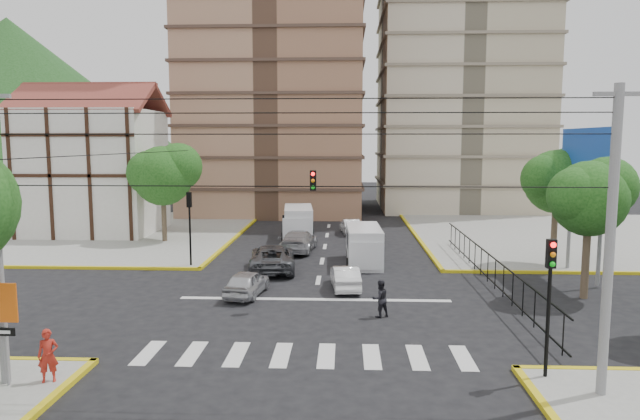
# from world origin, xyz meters

# --- Properties ---
(ground) EXTENTS (160.00, 160.00, 0.00)m
(ground) POSITION_xyz_m (0.00, 0.00, 0.00)
(ground) COLOR black
(ground) RESTS_ON ground
(sidewalk_nw) EXTENTS (26.00, 26.00, 0.15)m
(sidewalk_nw) POSITION_xyz_m (-20.00, 20.00, 0.07)
(sidewalk_nw) COLOR gray
(sidewalk_nw) RESTS_ON ground
(sidewalk_ne) EXTENTS (26.00, 26.00, 0.15)m
(sidewalk_ne) POSITION_xyz_m (20.00, 20.00, 0.07)
(sidewalk_ne) COLOR gray
(sidewalk_ne) RESTS_ON ground
(crosswalk_stripes) EXTENTS (12.00, 2.40, 0.01)m
(crosswalk_stripes) POSITION_xyz_m (0.00, -6.00, 0.01)
(crosswalk_stripes) COLOR silver
(crosswalk_stripes) RESTS_ON ground
(stop_line) EXTENTS (13.00, 0.40, 0.01)m
(stop_line) POSITION_xyz_m (0.00, 1.20, 0.01)
(stop_line) COLOR silver
(stop_line) RESTS_ON ground
(tudor_building) EXTENTS (10.80, 8.05, 12.23)m
(tudor_building) POSITION_xyz_m (-19.00, 20.00, 5.25)
(tudor_building) COLOR silver
(tudor_building) RESTS_ON ground
(distant_hill) EXTENTS (70.00, 70.00, 28.00)m
(distant_hill) POSITION_xyz_m (-55.00, 70.00, 14.00)
(distant_hill) COLOR #194416
(distant_hill) RESTS_ON ground
(park_fence) EXTENTS (0.10, 22.50, 1.66)m
(park_fence) POSITION_xyz_m (9.00, 4.50, 0.00)
(park_fence) COLOR black
(park_fence) RESTS_ON ground
(billboard) EXTENTS (0.36, 6.20, 8.10)m
(billboard) POSITION_xyz_m (14.45, 6.00, 6.00)
(billboard) COLOR slate
(billboard) RESTS_ON ground
(tree_park_a) EXTENTS (4.41, 3.60, 6.83)m
(tree_park_a) POSITION_xyz_m (13.08, 2.01, 5.01)
(tree_park_a) COLOR #473828
(tree_park_a) RESTS_ON ground
(tree_park_c) EXTENTS (4.65, 3.80, 7.25)m
(tree_park_c) POSITION_xyz_m (14.09, 9.01, 5.34)
(tree_park_c) COLOR #473828
(tree_park_c) RESTS_ON ground
(tree_tudor) EXTENTS (5.39, 4.40, 7.43)m
(tree_tudor) POSITION_xyz_m (-11.90, 16.01, 5.22)
(tree_tudor) COLOR #473828
(tree_tudor) RESTS_ON ground
(traffic_light_se) EXTENTS (0.28, 0.22, 4.40)m
(traffic_light_se) POSITION_xyz_m (7.80, -7.80, 3.11)
(traffic_light_se) COLOR black
(traffic_light_se) RESTS_ON ground
(traffic_light_nw) EXTENTS (0.28, 0.22, 4.40)m
(traffic_light_nw) POSITION_xyz_m (-7.80, 7.80, 3.11)
(traffic_light_nw) COLOR black
(traffic_light_nw) RESTS_ON ground
(traffic_light_hanging) EXTENTS (18.00, 9.12, 0.92)m
(traffic_light_hanging) POSITION_xyz_m (0.00, -2.04, 5.90)
(traffic_light_hanging) COLOR black
(traffic_light_hanging) RESTS_ON ground
(utility_pole_se) EXTENTS (1.40, 0.28, 9.00)m
(utility_pole_se) POSITION_xyz_m (9.00, -9.00, 4.77)
(utility_pole_se) COLOR slate
(utility_pole_se) RESTS_ON ground
(district_sign) EXTENTS (0.90, 0.12, 3.20)m
(district_sign) POSITION_xyz_m (-8.80, -9.24, 2.45)
(district_sign) COLOR slate
(district_sign) RESTS_ON ground
(van_right_lane) EXTENTS (2.18, 5.19, 2.31)m
(van_right_lane) POSITION_xyz_m (2.60, 9.03, 1.12)
(van_right_lane) COLOR silver
(van_right_lane) RESTS_ON ground
(van_left_lane) EXTENTS (2.59, 5.57, 2.43)m
(van_left_lane) POSITION_xyz_m (-2.22, 18.48, 1.18)
(van_left_lane) COLOR silver
(van_left_lane) RESTS_ON ground
(car_silver_front_left) EXTENTS (2.03, 3.92, 1.28)m
(car_silver_front_left) POSITION_xyz_m (-3.36, 1.73, 0.64)
(car_silver_front_left) COLOR #B7B8BD
(car_silver_front_left) RESTS_ON ground
(car_white_front_right) EXTENTS (1.67, 3.84, 1.23)m
(car_white_front_right) POSITION_xyz_m (1.46, 3.24, 0.61)
(car_white_front_right) COLOR silver
(car_white_front_right) RESTS_ON ground
(car_grey_mid_left) EXTENTS (3.11, 5.73, 1.52)m
(car_grey_mid_left) POSITION_xyz_m (-2.81, 7.25, 0.76)
(car_grey_mid_left) COLOR #54565B
(car_grey_mid_left) RESTS_ON ground
(car_silver_rear_left) EXTENTS (2.53, 5.30, 1.49)m
(car_silver_rear_left) POSITION_xyz_m (-1.74, 13.06, 0.75)
(car_silver_rear_left) COLOR #AAABAF
(car_silver_rear_left) RESTS_ON ground
(car_darkgrey_mid_right) EXTENTS (1.92, 4.28, 1.43)m
(car_darkgrey_mid_right) POSITION_xyz_m (2.98, 16.24, 0.71)
(car_darkgrey_mid_right) COLOR #2A2A2C
(car_darkgrey_mid_right) RESTS_ON ground
(car_white_rear_right) EXTENTS (1.82, 3.92, 1.24)m
(car_white_rear_right) POSITION_xyz_m (1.88, 20.75, 0.62)
(car_white_rear_right) COLOR silver
(car_white_rear_right) RESTS_ON ground
(pedestrian_sw_corner) EXTENTS (0.71, 0.58, 1.66)m
(pedestrian_sw_corner) POSITION_xyz_m (-7.70, -8.89, 0.98)
(pedestrian_sw_corner) COLOR #B0261B
(pedestrian_sw_corner) RESTS_ON sidewalk_sw
(pedestrian_crosswalk) EXTENTS (0.98, 0.90, 1.62)m
(pedestrian_crosswalk) POSITION_xyz_m (2.96, -1.41, 0.81)
(pedestrian_crosswalk) COLOR black
(pedestrian_crosswalk) RESTS_ON ground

